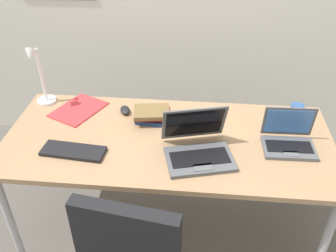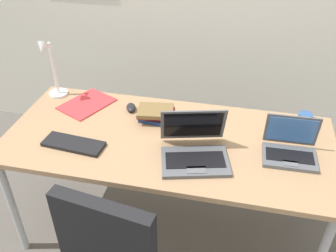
% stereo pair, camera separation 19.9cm
% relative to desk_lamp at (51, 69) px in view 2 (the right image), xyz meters
% --- Properties ---
extents(ground_plane, '(12.00, 12.00, 0.00)m').
position_rel_desk_lamp_xyz_m(ground_plane, '(0.80, -0.28, -0.94)').
color(ground_plane, '#56514C').
extents(desk, '(1.80, 0.80, 0.74)m').
position_rel_desk_lamp_xyz_m(desk, '(0.80, -0.28, -0.25)').
color(desk, '#9E7A56').
rests_on(desk, ground_plane).
extents(desk_lamp, '(0.12, 0.18, 0.40)m').
position_rel_desk_lamp_xyz_m(desk_lamp, '(0.00, 0.00, 0.00)').
color(desk_lamp, white).
rests_on(desk_lamp, desk).
extents(laptop_near_mouse, '(0.27, 0.22, 0.20)m').
position_rel_desk_lamp_xyz_m(laptop_near_mouse, '(1.44, -0.29, -0.16)').
color(laptop_near_mouse, '#515459').
rests_on(laptop_near_mouse, desk).
extents(laptop_front_right, '(0.40, 0.38, 0.24)m').
position_rel_desk_lamp_xyz_m(laptop_front_right, '(0.97, -0.41, -0.15)').
color(laptop_front_right, '#515459').
rests_on(laptop_front_right, desk).
extents(external_keyboard, '(0.34, 0.15, 0.02)m').
position_rel_desk_lamp_xyz_m(external_keyboard, '(0.32, -0.45, -0.19)').
color(external_keyboard, black).
rests_on(external_keyboard, desk).
extents(computer_mouse, '(0.09, 0.11, 0.03)m').
position_rel_desk_lamp_xyz_m(computer_mouse, '(0.52, -0.04, -0.18)').
color(computer_mouse, black).
rests_on(computer_mouse, desk).
extents(cell_phone, '(0.13, 0.15, 0.01)m').
position_rel_desk_lamp_xyz_m(cell_phone, '(1.00, -0.13, -0.19)').
color(cell_phone, black).
rests_on(cell_phone, desk).
extents(book_stack, '(0.22, 0.18, 0.07)m').
position_rel_desk_lamp_xyz_m(book_stack, '(0.69, -0.11, -0.16)').
color(book_stack, navy).
rests_on(book_stack, desk).
extents(paper_folder_center, '(0.34, 0.38, 0.01)m').
position_rel_desk_lamp_xyz_m(paper_folder_center, '(0.23, -0.04, -0.19)').
color(paper_folder_center, red).
rests_on(paper_folder_center, desk).
extents(coffee_mug, '(0.11, 0.08, 0.09)m').
position_rel_desk_lamp_xyz_m(coffee_mug, '(1.53, -0.01, -0.15)').
color(coffee_mug, '#2D518C').
rests_on(coffee_mug, desk).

